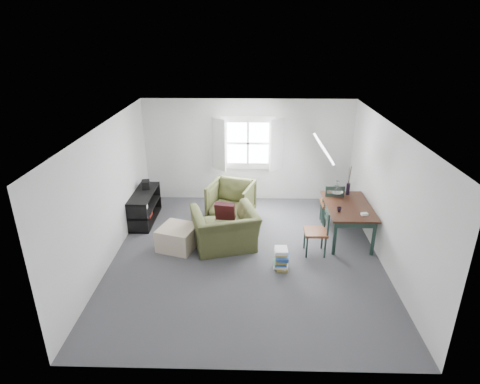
{
  "coord_description": "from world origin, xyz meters",
  "views": [
    {
      "loc": [
        0.05,
        -6.59,
        4.07
      ],
      "look_at": [
        -0.13,
        0.6,
        1.06
      ],
      "focal_mm": 30.0,
      "sensor_mm": 36.0,
      "label": 1
    }
  ],
  "objects_px": {
    "armchair_far": "(231,218)",
    "ottoman": "(178,237)",
    "armchair_near": "(225,247)",
    "media_shelf": "(144,208)",
    "dining_table": "(348,210)",
    "dining_chair_near": "(318,231)",
    "dining_chair_far": "(332,203)",
    "magazine_stack": "(282,259)"
  },
  "relations": [
    {
      "from": "dining_chair_far",
      "to": "magazine_stack",
      "type": "relative_size",
      "value": 2.5
    },
    {
      "from": "dining_chair_near",
      "to": "dining_chair_far",
      "type": "bearing_deg",
      "value": 169.45
    },
    {
      "from": "dining_chair_near",
      "to": "media_shelf",
      "type": "distance_m",
      "value": 3.85
    },
    {
      "from": "magazine_stack",
      "to": "dining_chair_near",
      "type": "bearing_deg",
      "value": 37.57
    },
    {
      "from": "dining_table",
      "to": "dining_chair_near",
      "type": "height_order",
      "value": "dining_chair_near"
    },
    {
      "from": "armchair_near",
      "to": "dining_chair_far",
      "type": "relative_size",
      "value": 1.23
    },
    {
      "from": "dining_table",
      "to": "dining_chair_near",
      "type": "distance_m",
      "value": 0.94
    },
    {
      "from": "ottoman",
      "to": "magazine_stack",
      "type": "bearing_deg",
      "value": -18.92
    },
    {
      "from": "dining_table",
      "to": "dining_chair_far",
      "type": "xyz_separation_m",
      "value": [
        -0.2,
        0.59,
        -0.13
      ]
    },
    {
      "from": "dining_chair_near",
      "to": "armchair_near",
      "type": "bearing_deg",
      "value": -84.26
    },
    {
      "from": "armchair_far",
      "to": "ottoman",
      "type": "xyz_separation_m",
      "value": [
        -0.98,
        -1.33,
        0.22
      ]
    },
    {
      "from": "dining_chair_near",
      "to": "magazine_stack",
      "type": "height_order",
      "value": "dining_chair_near"
    },
    {
      "from": "armchair_far",
      "to": "dining_table",
      "type": "xyz_separation_m",
      "value": [
        2.39,
        -0.85,
        0.64
      ]
    },
    {
      "from": "dining_chair_near",
      "to": "magazine_stack",
      "type": "xyz_separation_m",
      "value": [
        -0.71,
        -0.54,
        -0.27
      ]
    },
    {
      "from": "dining_table",
      "to": "dining_chair_far",
      "type": "relative_size",
      "value": 1.52
    },
    {
      "from": "magazine_stack",
      "to": "media_shelf",
      "type": "bearing_deg",
      "value": 148.05
    },
    {
      "from": "armchair_far",
      "to": "dining_table",
      "type": "bearing_deg",
      "value": -2.79
    },
    {
      "from": "armchair_near",
      "to": "armchair_far",
      "type": "relative_size",
      "value": 1.27
    },
    {
      "from": "armchair_near",
      "to": "media_shelf",
      "type": "distance_m",
      "value": 2.18
    },
    {
      "from": "armchair_far",
      "to": "media_shelf",
      "type": "bearing_deg",
      "value": -157.48
    },
    {
      "from": "armchair_near",
      "to": "media_shelf",
      "type": "bearing_deg",
      "value": -47.03
    },
    {
      "from": "armchair_near",
      "to": "media_shelf",
      "type": "xyz_separation_m",
      "value": [
        -1.86,
        1.09,
        0.3
      ]
    },
    {
      "from": "armchair_near",
      "to": "dining_chair_near",
      "type": "bearing_deg",
      "value": 157.47
    },
    {
      "from": "dining_chair_far",
      "to": "media_shelf",
      "type": "height_order",
      "value": "dining_chair_far"
    },
    {
      "from": "armchair_far",
      "to": "magazine_stack",
      "type": "xyz_separation_m",
      "value": [
        1.0,
        -2.01,
        0.2
      ]
    },
    {
      "from": "ottoman",
      "to": "dining_chair_near",
      "type": "bearing_deg",
      "value": -2.91
    },
    {
      "from": "media_shelf",
      "to": "ottoman",
      "type": "bearing_deg",
      "value": -50.43
    },
    {
      "from": "ottoman",
      "to": "magazine_stack",
      "type": "relative_size",
      "value": 1.71
    },
    {
      "from": "ottoman",
      "to": "dining_chair_far",
      "type": "height_order",
      "value": "dining_chair_far"
    },
    {
      "from": "dining_chair_near",
      "to": "media_shelf",
      "type": "height_order",
      "value": "dining_chair_near"
    },
    {
      "from": "ottoman",
      "to": "armchair_near",
      "type": "bearing_deg",
      "value": 3.01
    },
    {
      "from": "armchair_far",
      "to": "media_shelf",
      "type": "relative_size",
      "value": 0.72
    },
    {
      "from": "dining_chair_near",
      "to": "media_shelf",
      "type": "xyz_separation_m",
      "value": [
        -3.62,
        1.28,
        -0.17
      ]
    },
    {
      "from": "ottoman",
      "to": "media_shelf",
      "type": "xyz_separation_m",
      "value": [
        -0.94,
        1.14,
        0.08
      ]
    },
    {
      "from": "dining_table",
      "to": "magazine_stack",
      "type": "xyz_separation_m",
      "value": [
        -1.4,
        -1.16,
        -0.44
      ]
    },
    {
      "from": "armchair_far",
      "to": "ottoman",
      "type": "distance_m",
      "value": 1.67
    },
    {
      "from": "dining_chair_far",
      "to": "media_shelf",
      "type": "distance_m",
      "value": 4.12
    },
    {
      "from": "armchair_far",
      "to": "dining_chair_near",
      "type": "xyz_separation_m",
      "value": [
        1.7,
        -1.47,
        0.47
      ]
    },
    {
      "from": "dining_chair_far",
      "to": "armchair_far",
      "type": "bearing_deg",
      "value": -4.78
    },
    {
      "from": "armchair_far",
      "to": "dining_chair_near",
      "type": "bearing_deg",
      "value": -24.04
    },
    {
      "from": "armchair_near",
      "to": "magazine_stack",
      "type": "distance_m",
      "value": 1.3
    },
    {
      "from": "dining_chair_far",
      "to": "magazine_stack",
      "type": "height_order",
      "value": "dining_chair_far"
    }
  ]
}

